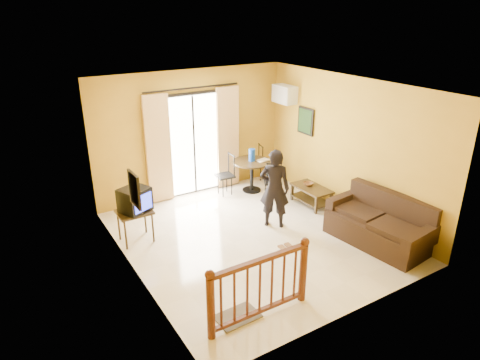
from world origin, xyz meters
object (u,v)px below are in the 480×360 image
television (135,200)px  coffee_table (311,193)px  sofa (380,225)px  dining_table (252,167)px  standing_person (275,189)px

television → coffee_table: 3.79m
coffee_table → sofa: sofa is taller
television → dining_table: (3.03, 0.83, -0.24)m
television → sofa: 4.44m
coffee_table → standing_person: standing_person is taller
standing_person → sofa: bearing=171.4°
dining_table → coffee_table: 1.51m
dining_table → sofa: bearing=-77.7°
television → sofa: size_ratio=0.30×
dining_table → television: bearing=-164.6°
standing_person → television: bearing=23.3°
sofa → standing_person: standing_person is taller
coffee_table → television: bearing=172.7°
television → dining_table: bearing=-7.4°
dining_table → standing_person: size_ratio=0.56×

